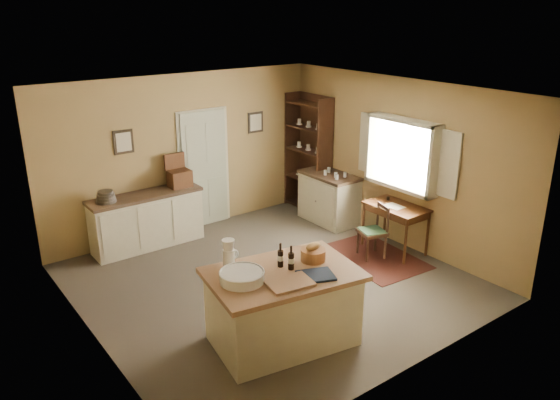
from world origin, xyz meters
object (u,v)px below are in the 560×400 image
at_px(writing_desk, 396,211).
at_px(shelving_unit, 310,153).
at_px(work_island, 282,305).
at_px(sideboard, 147,218).
at_px(desk_chair, 372,232).
at_px(right_cabinet, 329,197).

height_order(writing_desk, shelving_unit, shelving_unit).
distance_m(work_island, sideboard, 3.46).
bearing_deg(desk_chair, writing_desk, 10.13).
bearing_deg(shelving_unit, work_island, -133.68).
distance_m(desk_chair, right_cabinet, 1.59).
distance_m(work_island, shelving_unit, 4.55).
xyz_separation_m(desk_chair, shelving_unit, (0.61, 2.27, 0.68)).
height_order(work_island, desk_chair, work_island).
relative_size(work_island, shelving_unit, 0.84).
bearing_deg(shelving_unit, right_cabinet, -101.92).
relative_size(desk_chair, shelving_unit, 0.38).
height_order(sideboard, right_cabinet, sideboard).
bearing_deg(right_cabinet, work_island, -139.60).
bearing_deg(writing_desk, shelving_unit, 86.13).
distance_m(writing_desk, shelving_unit, 2.36).
xyz_separation_m(sideboard, shelving_unit, (3.24, -0.20, 0.61)).
bearing_deg(shelving_unit, sideboard, 176.47).
xyz_separation_m(writing_desk, desk_chair, (-0.46, 0.05, -0.26)).
xyz_separation_m(work_island, shelving_unit, (3.11, 3.26, 0.61)).
xyz_separation_m(sideboard, right_cabinet, (3.08, -0.94, -0.02)).
xyz_separation_m(work_island, right_cabinet, (2.96, 2.51, -0.02)).
relative_size(right_cabinet, shelving_unit, 0.51).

